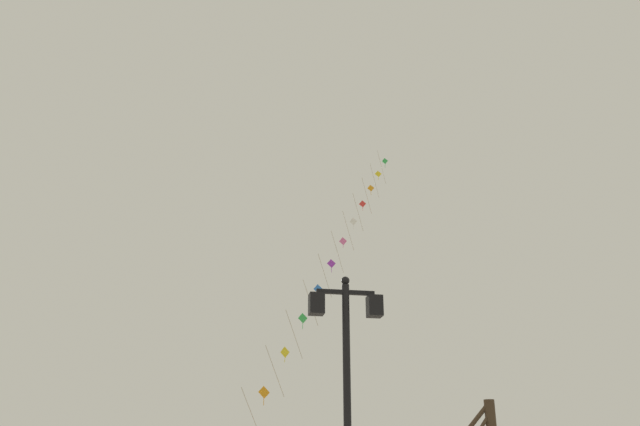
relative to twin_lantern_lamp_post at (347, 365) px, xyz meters
The scene contains 2 objects.
twin_lantern_lamp_post is the anchor object (origin of this frame).
kite_train 15.78m from the twin_lantern_lamp_post, 80.53° to the left, with size 10.18×16.06×19.23m.
Camera 1 is at (-0.36, -2.31, 1.90)m, focal length 36.48 mm.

